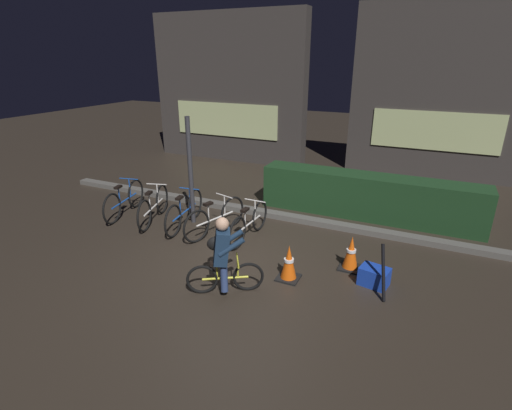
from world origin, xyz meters
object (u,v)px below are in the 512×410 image
Objects in this scene: parked_bike_center_right at (215,218)px; traffic_cone_near at (289,263)px; closed_umbrella at (383,272)px; street_post at (190,172)px; cyclist at (223,255)px; parked_bike_center_left at (185,211)px; traffic_cone_far at (351,253)px; parked_bike_left_mid at (154,206)px; parked_bike_leftmost at (124,200)px; parked_bike_right_mid at (249,223)px; blue_crate at (374,276)px.

parked_bike_center_right is 2.19m from traffic_cone_near.
closed_umbrella is (1.44, 0.15, 0.11)m from traffic_cone_near.
street_post reaches higher than cyclist.
parked_bike_center_left is 3.57m from traffic_cone_far.
traffic_cone_near is at bearing -138.33° from traffic_cone_far.
street_post is 3.83× the size of traffic_cone_near.
traffic_cone_far is (2.80, -0.23, -0.06)m from parked_bike_center_right.
closed_umbrella reaches higher than parked_bike_left_mid.
parked_bike_leftmost reaches higher than parked_bike_left_mid.
parked_bike_center_right is at bearing 92.58° from cyclist.
parked_bike_center_right is at bearing -102.74° from parked_bike_leftmost.
parked_bike_center_left is 1.04× the size of parked_bike_center_right.
parked_bike_right_mid is 2.66× the size of traffic_cone_near.
parked_bike_left_mid is at bearing 173.20° from blue_crate.
parked_bike_center_right is 2.69× the size of traffic_cone_near.
parked_bike_left_mid is 1.31× the size of cyclist.
parked_bike_center_right is 3.31m from blue_crate.
parked_bike_right_mid is at bearing -67.31° from parked_bike_center_right.
parked_bike_center_right reaches higher than parked_bike_right_mid.
closed_umbrella is (4.14, -1.15, -0.75)m from street_post.
parked_bike_left_mid is 4.35m from traffic_cone_far.
blue_crate is at bearing -106.65° from parked_bike_center_left.
parked_bike_left_mid is 5.01m from closed_umbrella.
parked_bike_right_mid is 2.65× the size of traffic_cone_far.
cyclist is (-1.63, -1.50, 0.34)m from traffic_cone_far.
traffic_cone_near is 0.48× the size of cyclist.
parked_bike_center_left is 4.25m from closed_umbrella.
parked_bike_leftmost is 2.39m from parked_bike_center_right.
blue_crate is at bearing -108.45° from parked_bike_leftmost.
parked_bike_left_mid is 0.78m from parked_bike_center_left.
parked_bike_leftmost is 5.67m from blue_crate.
parked_bike_center_right is 1.01× the size of parked_bike_right_mid.
parked_bike_right_mid is 1.87× the size of closed_umbrella.
parked_bike_center_left is at bearing -92.92° from street_post.
parked_bike_center_left is at bearing 106.20° from cyclist.
parked_bike_center_left reaches higher than blue_crate.
parked_bike_center_left is at bearing -101.83° from parked_bike_leftmost.
closed_umbrella is (4.94, -0.82, 0.04)m from parked_bike_left_mid.
parked_bike_center_left is (-0.01, -0.29, -0.79)m from street_post.
traffic_cone_far is at bearing -105.13° from parked_bike_leftmost.
traffic_cone_near is at bearing 12.55° from cyclist.
parked_bike_right_mid is 1.90m from cyclist.
parked_bike_leftmost is at bearing 71.15° from parked_bike_left_mid.
blue_crate is (4.01, -0.61, -0.20)m from parked_bike_center_left.
street_post reaches higher than parked_bike_right_mid.
traffic_cone_near is at bearing -115.34° from parked_bike_leftmost.
parked_bike_leftmost is at bearing 177.27° from traffic_cone_far.
traffic_cone_far is at bearing -78.65° from parked_bike_center_right.
street_post is 1.44× the size of parked_bike_right_mid.
parked_bike_right_mid is (1.49, 0.05, -0.02)m from parked_bike_center_left.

